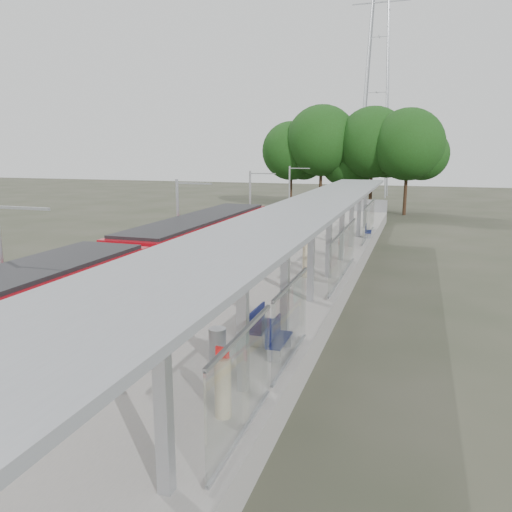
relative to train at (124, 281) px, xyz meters
The scene contains 15 objects.
trackbed 9.33m from the train, 90.01° to the left, with size 3.00×70.00×0.24m, color #59544C.
platform 10.30m from the train, 63.77° to the left, with size 6.00×50.00×1.00m, color gray.
tactile_strip 9.39m from the train, 77.95° to the left, with size 0.60×50.00×0.02m, color gold.
end_fence 34.38m from the train, 82.48° to the left, with size 6.00×0.10×1.20m, color #9EA0A5.
train is the anchor object (origin of this frame).
canopy 8.38m from the train, 41.05° to the left, with size 3.27×38.00×3.66m.
pylon 64.50m from the train, 86.78° to the left, with size 8.00×4.00×38.00m, color #9EA0A5, non-canonical shape.
tree_cluster 42.75m from the train, 86.65° to the left, with size 20.75×10.05×12.05m.
catenary_masts 8.35m from the train, 101.92° to the left, with size 2.08×48.16×5.40m.
bench_near 7.13m from the train, 20.06° to the right, with size 0.45×1.48×1.01m.
bench_mid 6.09m from the train, 14.60° to the right, with size 0.49×1.52×1.03m.
bench_far 20.30m from the train, 69.45° to the left, with size 0.47×1.34×0.90m.
info_pillar_near 8.99m from the train, 43.70° to the right, with size 0.37×0.37×1.66m.
info_pillar_far 8.80m from the train, 50.92° to the left, with size 0.43×0.43×1.91m.
litter_bin 6.35m from the train, 33.80° to the right, with size 0.49×0.49×1.01m, color #9EA0A5.
Camera 1 is at (5.88, -4.84, 6.86)m, focal length 35.00 mm.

